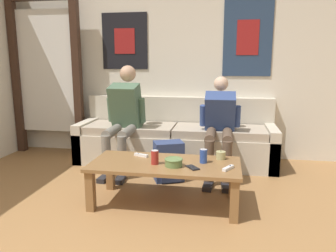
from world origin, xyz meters
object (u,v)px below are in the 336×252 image
(cell_phone, at_px, (193,168))
(backpack, at_px, (169,162))
(person_seated_teen, at_px, (220,123))
(drink_can_red, at_px, (155,157))
(pillar_candle, at_px, (221,155))
(game_controller_near_left, at_px, (228,168))
(couch, at_px, (175,140))
(person_seated_adult, at_px, (124,114))
(game_controller_near_right, at_px, (141,155))
(coffee_table, at_px, (165,169))
(ceramic_bowl, at_px, (174,162))
(drink_can_blue, at_px, (203,156))

(cell_phone, bearing_deg, backpack, 114.98)
(person_seated_teen, height_order, drink_can_red, person_seated_teen)
(pillar_candle, height_order, game_controller_near_left, pillar_candle)
(couch, height_order, drink_can_red, couch)
(person_seated_adult, relative_size, person_seated_teen, 1.11)
(couch, xyz_separation_m, cell_phone, (0.36, -1.39, 0.11))
(game_controller_near_right, bearing_deg, game_controller_near_left, -16.89)
(couch, relative_size, person_seated_teen, 2.25)
(couch, distance_m, pillar_candle, 1.24)
(coffee_table, distance_m, backpack, 0.60)
(ceramic_bowl, height_order, cell_phone, ceramic_bowl)
(ceramic_bowl, relative_size, drink_can_red, 1.28)
(game_controller_near_left, xyz_separation_m, game_controller_near_right, (-0.81, 0.25, 0.00))
(person_seated_teen, xyz_separation_m, drink_can_blue, (-0.12, -0.84, -0.14))
(pillar_candle, distance_m, game_controller_near_left, 0.30)
(coffee_table, xyz_separation_m, drink_can_red, (-0.08, -0.05, 0.12))
(person_seated_adult, relative_size, cell_phone, 8.20)
(person_seated_adult, xyz_separation_m, game_controller_near_right, (0.41, -0.76, -0.26))
(backpack, bearing_deg, game_controller_near_right, -113.97)
(person_seated_teen, height_order, ceramic_bowl, person_seated_teen)
(coffee_table, xyz_separation_m, game_controller_near_right, (-0.26, 0.16, 0.07))
(ceramic_bowl, xyz_separation_m, game_controller_near_right, (-0.35, 0.24, -0.03))
(person_seated_teen, relative_size, backpack, 2.57)
(coffee_table, distance_m, person_seated_adult, 1.18)
(coffee_table, relative_size, person_seated_adult, 1.08)
(drink_can_blue, relative_size, drink_can_red, 1.00)
(person_seated_teen, bearing_deg, coffee_table, -117.00)
(couch, bearing_deg, drink_can_red, -89.13)
(coffee_table, relative_size, drink_can_blue, 10.66)
(cell_phone, bearing_deg, person_seated_teen, 78.71)
(pillar_candle, height_order, drink_can_red, drink_can_red)
(person_seated_teen, distance_m, ceramic_bowl, 1.06)
(person_seated_adult, xyz_separation_m, drink_can_red, (0.58, -0.97, -0.21))
(couch, height_order, pillar_candle, couch)
(ceramic_bowl, bearing_deg, coffee_table, 137.63)
(coffee_table, bearing_deg, pillar_candle, 22.00)
(backpack, distance_m, pillar_candle, 0.71)
(couch, distance_m, person_seated_adult, 0.77)
(person_seated_teen, xyz_separation_m, drink_can_red, (-0.54, -0.95, -0.14))
(game_controller_near_left, relative_size, game_controller_near_right, 0.97)
(person_seated_adult, distance_m, person_seated_teen, 1.12)
(coffee_table, height_order, person_seated_adult, person_seated_adult)
(couch, distance_m, cell_phone, 1.44)
(backpack, relative_size, game_controller_near_left, 3.02)
(coffee_table, height_order, pillar_candle, pillar_candle)
(pillar_candle, bearing_deg, drink_can_red, -156.29)
(person_seated_teen, distance_m, pillar_candle, 0.72)
(person_seated_adult, xyz_separation_m, game_controller_near_left, (1.22, -1.01, -0.26))
(pillar_candle, relative_size, drink_can_blue, 0.71)
(person_seated_adult, height_order, person_seated_teen, person_seated_adult)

